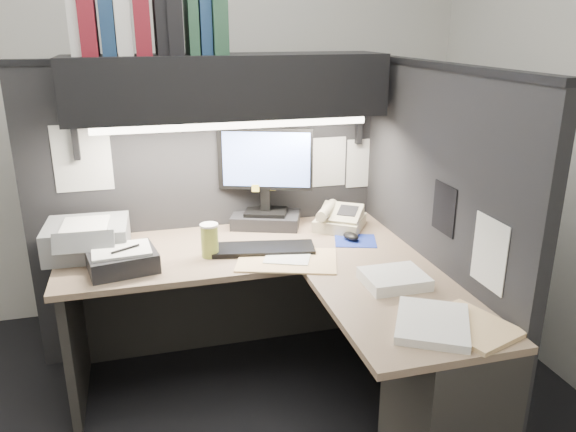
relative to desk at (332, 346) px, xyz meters
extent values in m
cube|color=silver|center=(-0.43, 1.50, 0.91)|extent=(3.50, 0.04, 2.70)
cube|color=silver|center=(-0.43, -1.50, 0.91)|extent=(3.50, 0.04, 2.70)
cube|color=black|center=(-0.40, 0.93, 0.36)|extent=(1.90, 0.06, 1.60)
cube|color=black|center=(0.55, 0.18, 0.36)|extent=(0.06, 1.50, 1.60)
cube|color=#947D5E|center=(-0.33, 0.56, 0.27)|extent=(1.70, 0.68, 0.03)
cube|color=#947D5E|center=(0.22, -0.20, 0.27)|extent=(0.60, 0.85, 0.03)
cube|color=#2B2926|center=(-0.33, 0.86, -0.09)|extent=(1.61, 0.02, 0.70)
cube|color=#2B2926|center=(-1.13, 0.56, -0.09)|extent=(0.04, 0.61, 0.70)
cube|color=#2B2926|center=(0.32, -0.43, -0.09)|extent=(0.38, 0.40, 0.70)
cube|color=black|center=(-0.30, 0.75, 1.06)|extent=(1.55, 0.34, 0.30)
cylinder|color=white|center=(-0.30, 0.61, 0.89)|extent=(1.32, 0.04, 0.04)
cube|color=black|center=(-0.10, 0.82, 0.32)|extent=(0.42, 0.33, 0.07)
cube|color=black|center=(-0.10, 0.82, 0.44)|extent=(0.06, 0.06, 0.12)
cube|color=black|center=(-0.10, 0.82, 0.67)|extent=(0.49, 0.21, 0.33)
cube|color=#6D8DEF|center=(-0.10, 0.80, 0.67)|extent=(0.44, 0.16, 0.29)
cube|color=black|center=(-0.20, 0.47, 0.30)|extent=(0.52, 0.25, 0.02)
cube|color=navy|center=(0.29, 0.48, 0.29)|extent=(0.26, 0.24, 0.00)
ellipsoid|color=black|center=(0.27, 0.49, 0.31)|extent=(0.09, 0.11, 0.04)
cube|color=#BBB290|center=(0.28, 0.68, 0.34)|extent=(0.34, 0.35, 0.10)
cylinder|color=#C1BF4D|center=(-0.46, 0.47, 0.36)|extent=(0.09, 0.09, 0.15)
cube|color=gray|center=(-1.02, 0.66, 0.36)|extent=(0.40, 0.34, 0.15)
cube|color=black|center=(-0.86, 0.42, 0.33)|extent=(0.33, 0.29, 0.09)
cube|color=#E1BA7E|center=(-0.12, 0.32, 0.29)|extent=(0.53, 0.43, 0.01)
cube|color=white|center=(0.26, -0.04, 0.31)|extent=(0.26, 0.22, 0.05)
cube|color=white|center=(0.24, -0.41, 0.30)|extent=(0.38, 0.41, 0.03)
cube|color=#E1BA7E|center=(0.37, -0.45, 0.30)|extent=(0.33, 0.37, 0.02)
cube|color=white|center=(-0.98, 0.77, 1.35)|extent=(0.05, 0.22, 0.29)
cube|color=maroon|center=(-0.92, 0.74, 1.34)|extent=(0.07, 0.22, 0.26)
cube|color=navy|center=(-0.84, 0.76, 1.34)|extent=(0.06, 0.22, 0.26)
cube|color=white|center=(-0.77, 0.76, 1.35)|extent=(0.07, 0.22, 0.29)
cube|color=maroon|center=(-0.69, 0.74, 1.35)|extent=(0.07, 0.22, 0.29)
cube|color=black|center=(-0.61, 0.75, 1.35)|extent=(0.05, 0.22, 0.28)
cube|color=black|center=(-0.54, 0.73, 1.35)|extent=(0.07, 0.22, 0.29)
cube|color=#264C35|center=(-0.46, 0.76, 1.34)|extent=(0.05, 0.22, 0.27)
cube|color=navy|center=(-0.41, 0.76, 1.36)|extent=(0.05, 0.22, 0.30)
cube|color=#264C35|center=(-0.34, 0.73, 1.34)|extent=(0.07, 0.22, 0.26)
cube|color=white|center=(0.27, 0.90, 0.61)|extent=(0.21, 0.00, 0.28)
cube|color=white|center=(0.49, 0.90, 0.59)|extent=(0.21, 0.00, 0.28)
cube|color=white|center=(-1.03, 0.90, 0.71)|extent=(0.28, 0.00, 0.34)
cube|color=black|center=(0.52, 0.05, 0.58)|extent=(0.00, 0.18, 0.22)
cube|color=white|center=(0.52, -0.30, 0.51)|extent=(0.00, 0.21, 0.28)
camera|label=1|loc=(-0.75, -2.03, 1.34)|focal=35.00mm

